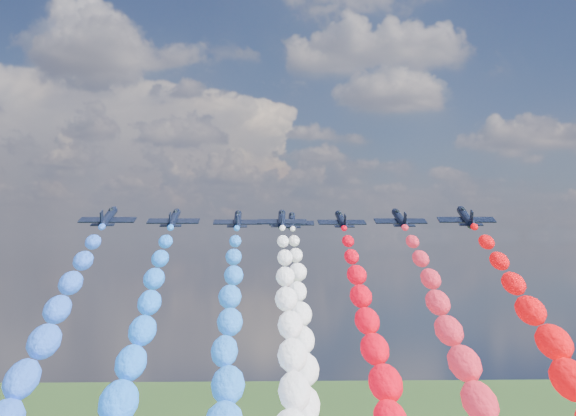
{
  "coord_description": "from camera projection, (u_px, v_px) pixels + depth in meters",
  "views": [
    {
      "loc": [
        -4.85,
        -141.5,
        101.45
      ],
      "look_at": [
        0.0,
        4.0,
        106.77
      ],
      "focal_mm": 48.02,
      "sensor_mm": 36.0,
      "label": 1
    }
  ],
  "objects": [
    {
      "name": "jet_7",
      "position": [
        466.0,
        217.0,
        134.56
      ],
      "size": [
        10.5,
        13.89,
        6.89
      ],
      "primitive_type": null,
      "rotation": [
        0.32,
        0.0,
        -0.05
      ],
      "color": "black"
    },
    {
      "name": "trail_1",
      "position": [
        127.0,
        402.0,
        96.19
      ],
      "size": [
        5.82,
        94.44,
        50.53
      ],
      "primitive_type": null,
      "color": "blue"
    },
    {
      "name": "trail_4",
      "position": [
        304.0,
        371.0,
        118.47
      ],
      "size": [
        5.82,
        94.44,
        50.53
      ],
      "primitive_type": null,
      "color": "white"
    },
    {
      "name": "jet_1",
      "position": [
        174.0,
        219.0,
        146.61
      ],
      "size": [
        10.18,
        13.66,
        6.89
      ],
      "primitive_type": null,
      "rotation": [
        0.32,
        0.0,
        -0.03
      ],
      "color": "black"
    },
    {
      "name": "trail_3",
      "position": [
        291.0,
        392.0,
        102.45
      ],
      "size": [
        5.82,
        94.44,
        50.53
      ],
      "primitive_type": null,
      "color": "white"
    },
    {
      "name": "jet_0",
      "position": [
        108.0,
        217.0,
        135.69
      ],
      "size": [
        10.24,
        13.7,
        6.89
      ],
      "primitive_type": null,
      "rotation": [
        0.32,
        0.0,
        -0.03
      ],
      "color": "black"
    },
    {
      "name": "trail_2",
      "position": [
        226.0,
        386.0,
        106.63
      ],
      "size": [
        5.82,
        94.44,
        50.53
      ],
      "primitive_type": null,
      "color": "blue"
    },
    {
      "name": "trail_5",
      "position": [
        378.0,
        384.0,
        108.14
      ],
      "size": [
        5.82,
        94.44,
        50.53
      ],
      "primitive_type": null,
      "color": "red"
    },
    {
      "name": "trail_6",
      "position": [
        472.0,
        403.0,
        96.02
      ],
      "size": [
        5.82,
        94.44,
        50.53
      ],
      "primitive_type": null,
      "color": "red"
    },
    {
      "name": "jet_4",
      "position": [
        292.0,
        221.0,
        168.88
      ],
      "size": [
        10.51,
        13.9,
        6.89
      ],
      "primitive_type": null,
      "rotation": [
        0.32,
        0.0,
        -0.05
      ],
      "color": "black"
    },
    {
      "name": "jet_2",
      "position": [
        238.0,
        220.0,
        157.05
      ],
      "size": [
        9.84,
        13.42,
        6.89
      ],
      "primitive_type": null,
      "rotation": [
        0.32,
        0.0,
        0.0
      ],
      "color": "black"
    },
    {
      "name": "jet_5",
      "position": [
        341.0,
        220.0,
        158.55
      ],
      "size": [
        10.49,
        13.88,
        6.89
      ],
      "primitive_type": null,
      "rotation": [
        0.32,
        0.0,
        0.05
      ],
      "color": "black"
    },
    {
      "name": "jet_3",
      "position": [
        282.0,
        219.0,
        152.87
      ],
      "size": [
        10.32,
        13.77,
        6.89
      ],
      "primitive_type": null,
      "rotation": [
        0.32,
        0.0,
        -0.04
      ],
      "color": "black"
    },
    {
      "name": "jet_6",
      "position": [
        400.0,
        219.0,
        146.43
      ],
      "size": [
        10.19,
        13.67,
        6.89
      ],
      "primitive_type": null,
      "rotation": [
        0.32,
        0.0,
        0.03
      ],
      "color": "black"
    }
  ]
}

